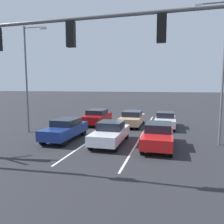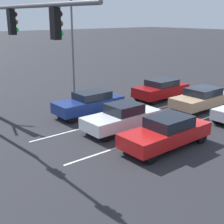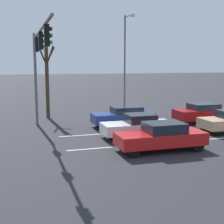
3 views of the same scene
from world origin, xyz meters
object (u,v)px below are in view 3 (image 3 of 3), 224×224
street_lamp_right_shoulder (126,60)px  bare_tree_near (47,73)px  traffic_signal_gantry (39,55)px  car_red_leftlane_front (161,136)px  car_white_midlane_front (138,126)px  car_maroon_rightlane_second (202,113)px  car_navy_rightlane_front (124,116)px

street_lamp_right_shoulder → bare_tree_near: 6.58m
bare_tree_near → traffic_signal_gantry: bearing=170.8°
car_red_leftlane_front → street_lamp_right_shoulder: (10.33, -1.64, 4.08)m
traffic_signal_gantry → street_lamp_right_shoulder: size_ratio=1.40×
car_white_midlane_front → bare_tree_near: bare_tree_near is taller
car_red_leftlane_front → car_white_midlane_front: 3.08m
traffic_signal_gantry → bare_tree_near: 6.85m
traffic_signal_gantry → car_maroon_rightlane_second: bearing=-85.0°
car_white_midlane_front → bare_tree_near: 10.37m
bare_tree_near → car_navy_rightlane_front: bearing=-138.2°
car_white_midlane_front → car_maroon_rightlane_second: 7.35m
street_lamp_right_shoulder → car_white_midlane_front: bearing=166.8°
street_lamp_right_shoulder → traffic_signal_gantry: bearing=124.7°
car_red_leftlane_front → car_white_midlane_front: size_ratio=1.05×
traffic_signal_gantry → bare_tree_near: bearing=-9.2°
car_maroon_rightlane_second → traffic_signal_gantry: bearing=95.0°
car_maroon_rightlane_second → bare_tree_near: 12.88m
car_maroon_rightlane_second → street_lamp_right_shoulder: size_ratio=0.51×
traffic_signal_gantry → street_lamp_right_shoulder: street_lamp_right_shoulder is taller
car_red_leftlane_front → traffic_signal_gantry: traffic_signal_gantry is taller
car_navy_rightlane_front → car_red_leftlane_front: car_red_leftlane_front is taller
street_lamp_right_shoulder → bare_tree_near: size_ratio=1.19×
car_maroon_rightlane_second → street_lamp_right_shoulder: bearing=50.6°
bare_tree_near → car_maroon_rightlane_second: bearing=-116.4°
car_white_midlane_front → traffic_signal_gantry: traffic_signal_gantry is taller
car_white_midlane_front → bare_tree_near: (8.78, 4.61, 3.03)m
car_maroon_rightlane_second → traffic_signal_gantry: 13.08m
car_navy_rightlane_front → street_lamp_right_shoulder: 5.80m
car_red_leftlane_front → car_navy_rightlane_front: bearing=-1.4°
car_white_midlane_front → traffic_signal_gantry: size_ratio=0.38×
car_white_midlane_front → bare_tree_near: size_ratio=0.63×
car_maroon_rightlane_second → traffic_signal_gantry: traffic_signal_gantry is taller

